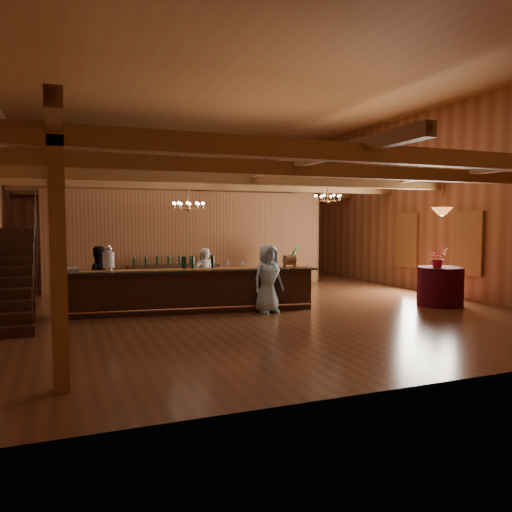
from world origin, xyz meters
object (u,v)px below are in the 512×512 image
object	(u,v)px
round_table	(440,286)
chandelier_left	(189,205)
chandelier_right	(327,198)
bartender	(204,277)
tasting_bar	(191,290)
floor_plant	(289,267)
backbar_shelf	(174,278)
raffle_drum	(290,260)
staff_second	(98,279)
pendant_lamp	(442,211)
guest	(268,279)
beverage_dispenser	(108,259)

from	to	relation	value
round_table	chandelier_left	xyz separation A→B (m)	(-5.93, 2.43, 2.06)
chandelier_right	bartender	distance (m)	4.80
tasting_bar	chandelier_right	size ratio (longest dim) A/B	7.67
floor_plant	tasting_bar	bearing A→B (deg)	-143.71
tasting_bar	backbar_shelf	size ratio (longest dim) A/B	2.17
backbar_shelf	chandelier_left	bearing A→B (deg)	-93.68
raffle_drum	chandelier_left	world-z (taller)	chandelier_left
bartender	floor_plant	size ratio (longest dim) A/B	1.05
chandelier_left	chandelier_right	world-z (taller)	same
raffle_drum	staff_second	world-z (taller)	staff_second
tasting_bar	bartender	xyz separation A→B (m)	(0.52, 0.70, 0.22)
tasting_bar	staff_second	world-z (taller)	staff_second
pendant_lamp	floor_plant	size ratio (longest dim) A/B	0.64
backbar_shelf	staff_second	xyz separation A→B (m)	(-2.47, -3.02, 0.38)
tasting_bar	bartender	size ratio (longest dim) A/B	4.17
staff_second	guest	world-z (taller)	guest
backbar_shelf	round_table	world-z (taller)	round_table
chandelier_right	staff_second	bearing A→B (deg)	-171.69
bartender	guest	size ratio (longest dim) A/B	0.92
staff_second	round_table	bearing A→B (deg)	159.17
bartender	pendant_lamp	bearing A→B (deg)	145.28
raffle_drum	chandelier_left	size ratio (longest dim) A/B	0.42
tasting_bar	chandelier_right	world-z (taller)	chandelier_right
raffle_drum	backbar_shelf	world-z (taller)	raffle_drum
bartender	round_table	bearing A→B (deg)	145.28
chandelier_left	staff_second	world-z (taller)	chandelier_left
beverage_dispenser	bartender	distance (m)	2.45
beverage_dispenser	backbar_shelf	world-z (taller)	beverage_dispenser
guest	tasting_bar	bearing A→B (deg)	143.88
bartender	tasting_bar	bearing A→B (deg)	39.61
bartender	floor_plant	world-z (taller)	bartender
raffle_drum	round_table	size ratio (longest dim) A/B	0.30
beverage_dispenser	pendant_lamp	world-z (taller)	pendant_lamp
backbar_shelf	round_table	xyz separation A→B (m)	(5.71, -5.27, 0.09)
pendant_lamp	staff_second	world-z (taller)	pendant_lamp
round_table	chandelier_right	distance (m)	4.26
bartender	backbar_shelf	bearing A→B (deg)	-102.51
tasting_bar	beverage_dispenser	size ratio (longest dim) A/B	10.23
chandelier_left	bartender	distance (m)	1.86
tasting_bar	backbar_shelf	world-z (taller)	tasting_bar
floor_plant	pendant_lamp	bearing A→B (deg)	-62.90
chandelier_right	bartender	world-z (taller)	chandelier_right
raffle_drum	backbar_shelf	bearing A→B (deg)	114.89
backbar_shelf	chandelier_left	size ratio (longest dim) A/B	3.50
raffle_drum	bartender	xyz separation A→B (m)	(-1.88, 1.09, -0.46)
backbar_shelf	bartender	distance (m)	3.16
raffle_drum	chandelier_left	xyz separation A→B (m)	(-2.18, 1.38, 1.36)
staff_second	backbar_shelf	bearing A→B (deg)	-134.78
tasting_bar	bartender	distance (m)	0.90
beverage_dispenser	floor_plant	xyz separation A→B (m)	(5.77, 2.58, -0.60)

